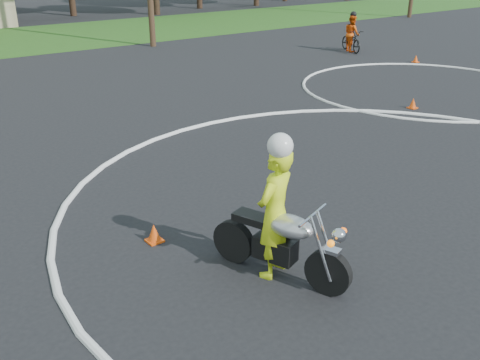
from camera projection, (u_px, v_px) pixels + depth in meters
grass_strip at (9, 41)px, 27.18m from camera, size 120.00×10.00×0.02m
course_markings at (408, 155)px, 11.91m from camera, size 19.05×19.05×0.12m
primary_motorcycle at (282, 243)px, 7.27m from camera, size 0.92×2.06×1.12m
rider_primary_grp at (275, 209)px, 7.18m from camera, size 0.80×0.65×2.09m
rider_second_grp at (352, 38)px, 24.04m from camera, size 1.32×1.93×1.76m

